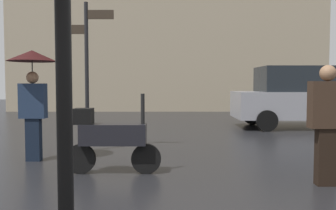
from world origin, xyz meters
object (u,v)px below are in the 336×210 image
at_px(pedestrian_with_bag, 330,118).
at_px(parked_scooter, 112,138).
at_px(pedestrian_with_umbrella, 34,78).
at_px(street_signpost, 89,62).
at_px(parked_car_left, 304,97).

relative_size(pedestrian_with_bag, parked_scooter, 1.11).
relative_size(pedestrian_with_umbrella, street_signpost, 0.65).
height_order(parked_scooter, parked_car_left, parked_car_left).
bearing_deg(pedestrian_with_bag, street_signpost, 129.81).
distance_m(pedestrian_with_bag, parked_car_left, 6.85).
distance_m(pedestrian_with_umbrella, street_signpost, 1.28).
xyz_separation_m(pedestrian_with_umbrella, pedestrian_with_bag, (4.58, -1.57, -0.56)).
bearing_deg(pedestrian_with_umbrella, pedestrian_with_bag, 83.80).
bearing_deg(parked_scooter, street_signpost, 124.58).
relative_size(parked_scooter, street_signpost, 0.48).
bearing_deg(parked_car_left, pedestrian_with_umbrella, 52.77).
distance_m(parked_scooter, street_signpost, 2.42).
height_order(parked_scooter, street_signpost, street_signpost).
relative_size(pedestrian_with_umbrella, parked_scooter, 1.35).
height_order(pedestrian_with_bag, street_signpost, street_signpost).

